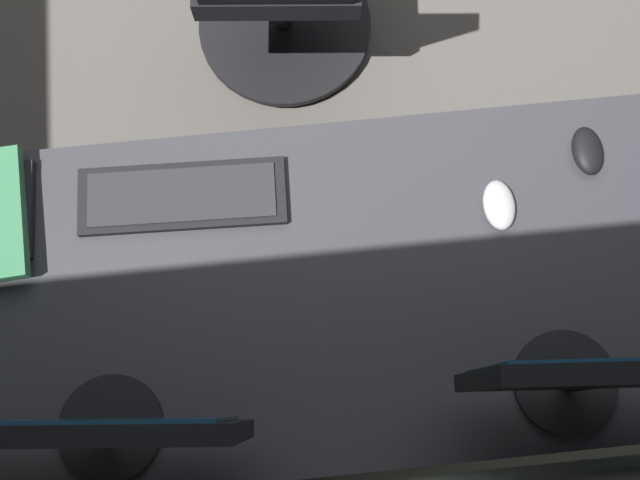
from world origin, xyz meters
The scene contains 7 objects.
desk centered at (0.30, 1.65, 0.66)m, with size 1.99×0.70×0.73m.
drawer_pedestal centered at (0.52, 1.67, 0.35)m, with size 0.40×0.51×0.69m.
monitor_primary centered at (-0.14, 1.87, 0.98)m, with size 0.47×0.20×0.44m.
monitor_secondary centered at (0.73, 1.87, 0.97)m, with size 0.56×0.20×0.42m.
keyboard_main centered at (0.57, 1.43, 0.74)m, with size 0.42×0.15×0.02m.
mouse_main centered at (-0.07, 1.51, 0.75)m, with size 0.06×0.10×0.03m, color silver.
mouse_spare centered at (-0.27, 1.41, 0.75)m, with size 0.06×0.10×0.03m, color black.
Camera 1 is at (0.33, 1.87, 2.11)m, focal length 39.49 mm.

